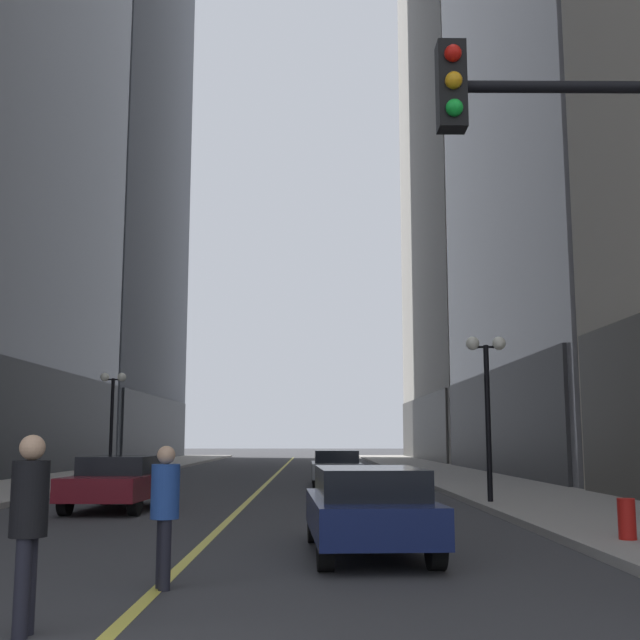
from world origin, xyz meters
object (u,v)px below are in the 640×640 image
at_px(pedestrian_in_black_coat, 29,517).
at_px(street_lamp_right_mid, 487,381).
at_px(car_maroon, 121,480).
at_px(car_navy, 368,507).
at_px(car_grey, 336,466).
at_px(pedestrian_in_blue_hoodie, 165,505).
at_px(street_lamp_left_far, 112,401).
at_px(fire_hydrant_right, 627,524).

bearing_deg(pedestrian_in_black_coat, street_lamp_right_mid, 61.91).
xyz_separation_m(car_maroon, pedestrian_in_black_coat, (2.21, -12.80, 0.33)).
xyz_separation_m(car_navy, car_maroon, (-5.66, 7.83, 0.00)).
height_order(car_grey, pedestrian_in_blue_hoodie, pedestrian_in_blue_hoodie).
height_order(pedestrian_in_blue_hoodie, street_lamp_left_far, street_lamp_left_far).
relative_size(car_maroon, fire_hydrant_right, 5.53).
xyz_separation_m(car_navy, pedestrian_in_black_coat, (-3.45, -4.97, 0.34)).
xyz_separation_m(car_maroon, street_lamp_left_far, (-3.42, 12.52, 2.54)).
distance_m(car_grey, pedestrian_in_blue_hoodie, 20.67).
height_order(pedestrian_in_black_coat, fire_hydrant_right, pedestrian_in_black_coat).
relative_size(car_navy, pedestrian_in_black_coat, 2.41).
height_order(street_lamp_right_mid, fire_hydrant_right, street_lamp_right_mid).
relative_size(car_maroon, car_grey, 0.98).
relative_size(pedestrian_in_black_coat, street_lamp_right_mid, 0.41).
distance_m(car_navy, pedestrian_in_blue_hoodie, 3.78).
relative_size(car_maroon, pedestrian_in_black_coat, 2.46).
bearing_deg(pedestrian_in_blue_hoodie, pedestrian_in_black_coat, -110.22).
distance_m(car_maroon, street_lamp_right_mid, 9.73).
distance_m(car_navy, car_maroon, 9.66).
relative_size(car_grey, pedestrian_in_blue_hoodie, 2.70).
xyz_separation_m(car_navy, street_lamp_left_far, (-9.08, 20.35, 2.54)).
distance_m(car_navy, street_lamp_left_far, 22.43).
relative_size(car_navy, car_grey, 0.96).
height_order(car_navy, car_grey, same).
height_order(pedestrian_in_black_coat, pedestrian_in_blue_hoodie, pedestrian_in_black_coat).
xyz_separation_m(car_grey, street_lamp_left_far, (-9.08, 2.56, 2.54)).
relative_size(car_grey, fire_hydrant_right, 5.64).
bearing_deg(street_lamp_left_far, fire_hydrant_right, -55.94).
bearing_deg(car_grey, street_lamp_right_mid, -68.27).
xyz_separation_m(car_maroon, pedestrian_in_blue_hoodie, (3.04, -10.54, 0.25)).
distance_m(car_grey, street_lamp_left_far, 9.76).
xyz_separation_m(pedestrian_in_blue_hoodie, street_lamp_right_mid, (6.33, 11.16, 2.28)).
xyz_separation_m(car_maroon, street_lamp_right_mid, (9.38, 0.62, 2.54)).
height_order(car_grey, street_lamp_left_far, street_lamp_left_far).
bearing_deg(car_navy, street_lamp_left_far, 114.05).
bearing_deg(fire_hydrant_right, street_lamp_right_mid, 93.68).
xyz_separation_m(pedestrian_in_blue_hoodie, fire_hydrant_right, (6.83, 3.39, -0.57)).
bearing_deg(car_navy, pedestrian_in_blue_hoodie, -133.96).
bearing_deg(car_maroon, car_navy, -54.16).
distance_m(pedestrian_in_blue_hoodie, street_lamp_left_far, 24.06).
xyz_separation_m(street_lamp_left_far, street_lamp_right_mid, (12.80, -11.90, 0.00)).
bearing_deg(car_grey, pedestrian_in_blue_hoodie, -97.25).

